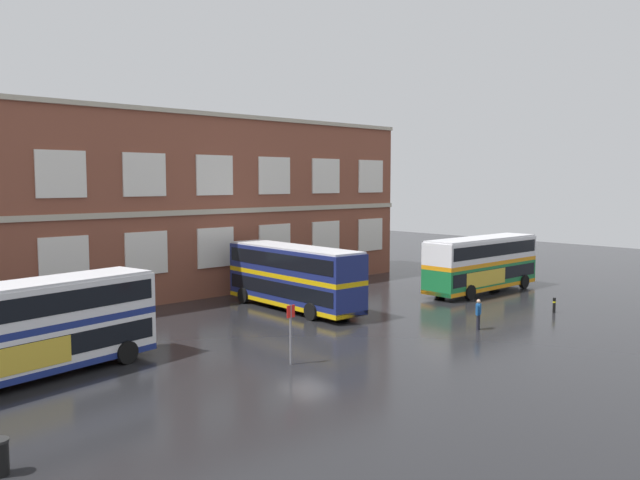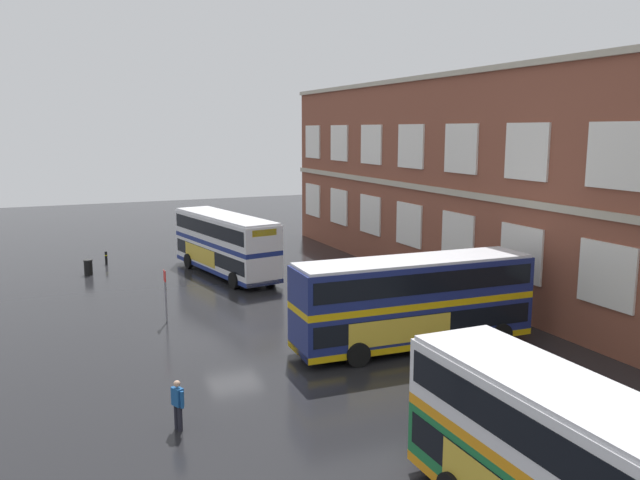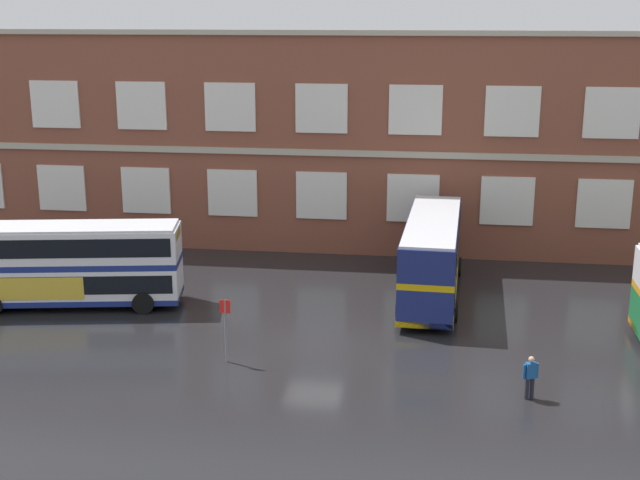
# 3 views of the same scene
# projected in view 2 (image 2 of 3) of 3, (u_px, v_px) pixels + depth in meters

# --- Properties ---
(ground_plane) EXTENTS (120.00, 120.00, 0.00)m
(ground_plane) POSITION_uv_depth(u_px,v_px,m) (273.00, 329.00, 31.33)
(ground_plane) COLOR black
(brick_terminal_building) EXTENTS (48.00, 8.19, 12.98)m
(brick_terminal_building) POSITION_uv_depth(u_px,v_px,m) (515.00, 186.00, 37.99)
(brick_terminal_building) COLOR brown
(brick_terminal_building) RESTS_ON ground
(double_decker_near) EXTENTS (11.28, 4.49, 4.07)m
(double_decker_near) POSITION_uv_depth(u_px,v_px,m) (225.00, 243.00, 42.77)
(double_decker_near) COLOR silver
(double_decker_near) RESTS_ON ground
(double_decker_middle) EXTENTS (3.20, 11.10, 4.07)m
(double_decker_middle) POSITION_uv_depth(u_px,v_px,m) (414.00, 301.00, 28.40)
(double_decker_middle) COLOR navy
(double_decker_middle) RESTS_ON ground
(waiting_passenger) EXTENTS (0.63, 0.37, 1.70)m
(waiting_passenger) POSITION_uv_depth(u_px,v_px,m) (178.00, 403.00, 20.70)
(waiting_passenger) COLOR black
(waiting_passenger) RESTS_ON ground
(bus_stand_flag) EXTENTS (0.44, 0.10, 2.70)m
(bus_stand_flag) POSITION_uv_depth(u_px,v_px,m) (165.00, 291.00, 32.16)
(bus_stand_flag) COLOR slate
(bus_stand_flag) RESTS_ON ground
(station_litter_bin) EXTENTS (0.60, 0.60, 1.03)m
(station_litter_bin) POSITION_uv_depth(u_px,v_px,m) (88.00, 267.00, 43.02)
(station_litter_bin) COLOR black
(station_litter_bin) RESTS_ON ground
(safety_bollard_west) EXTENTS (0.19, 0.19, 0.95)m
(safety_bollard_west) POSITION_uv_depth(u_px,v_px,m) (106.00, 258.00, 46.26)
(safety_bollard_west) COLOR black
(safety_bollard_west) RESTS_ON ground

